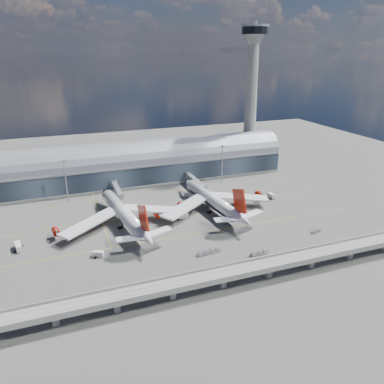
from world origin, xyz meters
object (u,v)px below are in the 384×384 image
object	(u,v)px
floodlight_mast_left	(66,180)
cargo_train_1	(209,252)
service_truck_4	(184,195)
cargo_train_0	(260,253)
service_truck_1	(99,254)
cargo_train_2	(316,231)
service_truck_5	(192,196)
service_truck_2	(182,217)
airliner_right	(213,201)
floodlight_mast_right	(222,163)
service_truck_0	(18,247)
airliner_left	(125,214)
control_tower	(251,98)
service_truck_3	(271,196)

from	to	relation	value
floodlight_mast_left	cargo_train_1	size ratio (longest dim) A/B	2.27
service_truck_4	cargo_train_0	distance (m)	77.45
service_truck_1	cargo_train_2	xyz separation A→B (m)	(103.85, -13.74, -0.55)
floodlight_mast_left	service_truck_5	bearing A→B (deg)	-15.86
service_truck_1	service_truck_2	bearing A→B (deg)	-37.77
floodlight_mast_left	cargo_train_2	bearing A→B (deg)	-36.90
airliner_right	cargo_train_0	size ratio (longest dim) A/B	8.52
floodlight_mast_right	service_truck_0	xyz separation A→B (m)	(-124.33, -51.97, -12.05)
service_truck_5	cargo_train_2	xyz separation A→B (m)	(41.50, -64.32, -0.76)
airliner_right	service_truck_0	bearing A→B (deg)	-179.57
service_truck_1	cargo_train_0	world-z (taller)	service_truck_1
airliner_left	cargo_train_1	world-z (taller)	airliner_left
service_truck_2	cargo_train_2	distance (m)	68.78
control_tower	service_truck_4	bearing A→B (deg)	-146.67
service_truck_0	service_truck_5	bearing A→B (deg)	7.15
airliner_left	service_truck_2	size ratio (longest dim) A/B	10.33
airliner_right	cargo_train_1	size ratio (longest dim) A/B	6.37
service_truck_0	cargo_train_1	xyz separation A→B (m)	(79.26, -33.31, -0.61)
service_truck_0	service_truck_3	distance (m)	141.35
airliner_left	service_truck_4	distance (m)	50.16
service_truck_1	floodlight_mast_left	bearing A→B (deg)	31.59
airliner_right	floodlight_mast_right	bearing A→B (deg)	54.32
floodlight_mast_left	service_truck_1	xyz separation A→B (m)	(8.70, -70.76, -12.31)
service_truck_1	service_truck_4	size ratio (longest dim) A/B	1.10
service_truck_0	airliner_right	bearing A→B (deg)	-5.59
airliner_right	service_truck_2	xyz separation A→B (m)	(-19.99, -4.29, -4.61)
floodlight_mast_left	service_truck_5	distance (m)	74.84
cargo_train_2	floodlight_mast_right	bearing A→B (deg)	25.75
service_truck_1	cargo_train_1	size ratio (longest dim) A/B	0.44
service_truck_1	service_truck_5	bearing A→B (deg)	-26.37
service_truck_2	cargo_train_2	xyz separation A→B (m)	(57.21, -38.18, -0.54)
service_truck_0	service_truck_1	size ratio (longest dim) A/B	1.55
service_truck_4	service_truck_1	bearing A→B (deg)	-141.85
service_truck_0	service_truck_1	bearing A→B (deg)	-40.92
cargo_train_1	service_truck_0	bearing A→B (deg)	71.79
service_truck_0	service_truck_5	xyz separation A→B (m)	(95.38, 31.79, -0.05)
service_truck_3	cargo_train_1	xyz separation A→B (m)	(-61.27, -48.53, -0.49)
cargo_train_0	cargo_train_1	size ratio (longest dim) A/B	0.75
airliner_right	cargo_train_1	distance (m)	48.08
control_tower	floodlight_mast_left	size ratio (longest dim) A/B	4.01
service_truck_4	control_tower	bearing A→B (deg)	28.66
service_truck_1	cargo_train_2	bearing A→B (deg)	-72.96
airliner_right	control_tower	bearing A→B (deg)	44.29
airliner_right	service_truck_4	size ratio (longest dim) A/B	15.98
floodlight_mast_left	airliner_right	xyz separation A→B (m)	(75.33, -42.03, -7.71)
airliner_right	cargo_train_1	world-z (taller)	airliner_right
floodlight_mast_right	airliner_right	size ratio (longest dim) A/B	0.36
airliner_left	service_truck_3	size ratio (longest dim) A/B	12.27
service_truck_1	service_truck_2	xyz separation A→B (m)	(46.64, 24.44, -0.01)
airliner_left	cargo_train_1	xyz separation A→B (m)	(29.43, -40.89, -5.46)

